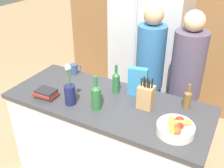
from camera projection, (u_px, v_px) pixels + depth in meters
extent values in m
cube|color=silver|center=(107.00, 142.00, 2.48)|extent=(1.71, 0.70, 0.84)
cube|color=#38383D|center=(107.00, 103.00, 2.26)|extent=(1.78, 0.73, 0.04)
cube|color=brown|center=(170.00, 12.00, 3.28)|extent=(2.98, 0.12, 2.60)
cube|color=#B7B7BC|center=(150.00, 43.00, 3.20)|extent=(0.84, 0.60, 1.98)
cylinder|color=#B7B7BC|center=(135.00, 42.00, 2.93)|extent=(0.02, 0.02, 1.09)
cylinder|color=silver|center=(175.00, 129.00, 1.87)|extent=(0.27, 0.27, 0.06)
torus|color=silver|center=(176.00, 126.00, 1.85)|extent=(0.27, 0.27, 0.03)
sphere|color=#C64C23|center=(175.00, 125.00, 1.84)|extent=(0.07, 0.07, 0.07)
sphere|color=red|center=(179.00, 127.00, 1.85)|extent=(0.07, 0.07, 0.07)
sphere|color=red|center=(178.00, 125.00, 1.84)|extent=(0.08, 0.08, 0.08)
sphere|color=red|center=(179.00, 121.00, 1.88)|extent=(0.08, 0.08, 0.08)
sphere|color=#C64C23|center=(176.00, 131.00, 1.79)|extent=(0.07, 0.07, 0.07)
cylinder|color=yellow|center=(172.00, 125.00, 1.83)|extent=(0.09, 0.17, 0.03)
cylinder|color=yellow|center=(180.00, 123.00, 1.83)|extent=(0.15, 0.11, 0.03)
cube|color=tan|center=(146.00, 97.00, 2.12)|extent=(0.12, 0.11, 0.19)
cylinder|color=black|center=(141.00, 83.00, 2.07)|extent=(0.01, 0.01, 0.08)
cylinder|color=black|center=(144.00, 82.00, 2.07)|extent=(0.01, 0.01, 0.09)
cylinder|color=black|center=(145.00, 84.00, 2.05)|extent=(0.01, 0.01, 0.08)
cylinder|color=black|center=(148.00, 83.00, 2.05)|extent=(0.01, 0.01, 0.09)
cylinder|color=black|center=(149.00, 85.00, 2.04)|extent=(0.01, 0.01, 0.08)
cylinder|color=black|center=(152.00, 84.00, 2.04)|extent=(0.01, 0.01, 0.09)
cylinder|color=#191E4C|center=(70.00, 95.00, 2.18)|extent=(0.09, 0.09, 0.17)
cylinder|color=#477538|center=(69.00, 77.00, 2.09)|extent=(0.01, 0.02, 0.17)
sphere|color=white|center=(69.00, 67.00, 2.05)|extent=(0.04, 0.04, 0.04)
cylinder|color=#477538|center=(70.00, 77.00, 2.10)|extent=(0.02, 0.02, 0.16)
sphere|color=white|center=(70.00, 68.00, 2.06)|extent=(0.03, 0.03, 0.03)
cylinder|color=#477538|center=(68.00, 76.00, 2.09)|extent=(0.01, 0.01, 0.17)
sphere|color=white|center=(67.00, 66.00, 2.05)|extent=(0.04, 0.04, 0.04)
cylinder|color=#477538|center=(68.00, 77.00, 2.10)|extent=(0.01, 0.02, 0.16)
sphere|color=white|center=(67.00, 68.00, 2.06)|extent=(0.03, 0.03, 0.03)
cylinder|color=#477538|center=(68.00, 78.00, 2.09)|extent=(0.01, 0.01, 0.16)
sphere|color=white|center=(67.00, 69.00, 2.05)|extent=(0.03, 0.03, 0.03)
cube|color=teal|center=(137.00, 82.00, 2.28)|extent=(0.17, 0.09, 0.26)
cylinder|color=#334770|center=(74.00, 69.00, 2.68)|extent=(0.08, 0.08, 0.10)
torus|color=#334770|center=(78.00, 68.00, 2.69)|extent=(0.06, 0.06, 0.07)
cube|color=#3D6047|center=(46.00, 96.00, 2.30)|extent=(0.20, 0.13, 0.02)
cube|color=maroon|center=(46.00, 95.00, 2.29)|extent=(0.20, 0.14, 0.02)
cube|color=maroon|center=(45.00, 93.00, 2.27)|extent=(0.19, 0.15, 0.03)
cube|color=#232328|center=(46.00, 91.00, 2.27)|extent=(0.17, 0.13, 0.02)
cylinder|color=#286633|center=(96.00, 99.00, 2.11)|extent=(0.08, 0.08, 0.18)
cone|color=#286633|center=(96.00, 87.00, 2.06)|extent=(0.08, 0.08, 0.04)
cylinder|color=#286633|center=(96.00, 81.00, 2.03)|extent=(0.03, 0.03, 0.08)
cylinder|color=brown|center=(187.00, 101.00, 2.13)|extent=(0.06, 0.06, 0.14)
cone|color=brown|center=(189.00, 92.00, 2.09)|extent=(0.06, 0.06, 0.03)
cylinder|color=brown|center=(189.00, 87.00, 2.07)|extent=(0.02, 0.02, 0.06)
cylinder|color=#286633|center=(116.00, 84.00, 2.34)|extent=(0.06, 0.06, 0.17)
cone|color=#286633|center=(116.00, 74.00, 2.29)|extent=(0.06, 0.06, 0.03)
cylinder|color=#286633|center=(116.00, 68.00, 2.27)|extent=(0.02, 0.02, 0.07)
cube|color=#383842|center=(146.00, 115.00, 2.92)|extent=(0.26, 0.23, 0.76)
cylinder|color=#2D6093|center=(151.00, 57.00, 2.58)|extent=(0.28, 0.28, 0.64)
sphere|color=tan|center=(154.00, 15.00, 2.38)|extent=(0.18, 0.18, 0.18)
cube|color=#383842|center=(178.00, 126.00, 2.75)|extent=(0.24, 0.16, 0.77)
cylinder|color=#4C4256|center=(188.00, 65.00, 2.41)|extent=(0.30, 0.30, 0.64)
sphere|color=#DBAD89|center=(195.00, 21.00, 2.21)|extent=(0.19, 0.19, 0.19)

